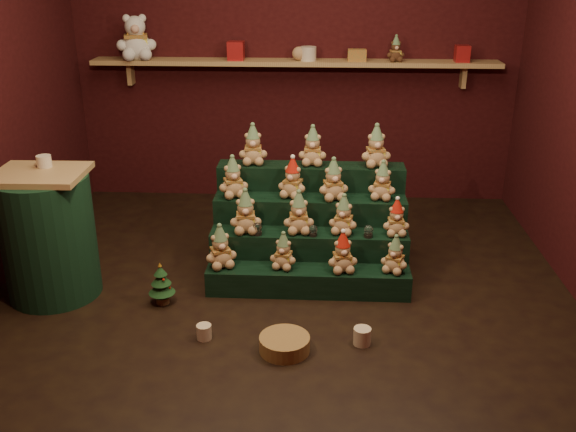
# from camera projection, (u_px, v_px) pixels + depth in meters

# --- Properties ---
(ground) EXTENTS (4.00, 4.00, 0.00)m
(ground) POSITION_uv_depth(u_px,v_px,m) (282.00, 296.00, 4.42)
(ground) COLOR black
(ground) RESTS_ON ground
(back_wall) EXTENTS (4.00, 0.10, 2.80)m
(back_wall) POSITION_uv_depth(u_px,v_px,m) (295.00, 48.00, 5.79)
(back_wall) COLOR black
(back_wall) RESTS_ON ground
(front_wall) EXTENTS (4.00, 0.10, 2.80)m
(front_wall) POSITION_uv_depth(u_px,v_px,m) (240.00, 223.00, 2.00)
(front_wall) COLOR black
(front_wall) RESTS_ON ground
(back_shelf) EXTENTS (3.60, 0.26, 0.24)m
(back_shelf) POSITION_uv_depth(u_px,v_px,m) (295.00, 63.00, 5.67)
(back_shelf) COLOR tan
(back_shelf) RESTS_ON ground
(riser_tier_front) EXTENTS (1.40, 0.22, 0.18)m
(riser_tier_front) POSITION_uv_depth(u_px,v_px,m) (308.00, 281.00, 4.43)
(riser_tier_front) COLOR black
(riser_tier_front) RESTS_ON ground
(riser_tier_midfront) EXTENTS (1.40, 0.22, 0.36)m
(riser_tier_midfront) POSITION_uv_depth(u_px,v_px,m) (309.00, 255.00, 4.60)
(riser_tier_midfront) COLOR black
(riser_tier_midfront) RESTS_ON ground
(riser_tier_midback) EXTENTS (1.40, 0.22, 0.54)m
(riser_tier_midback) POSITION_uv_depth(u_px,v_px,m) (310.00, 232.00, 4.77)
(riser_tier_midback) COLOR black
(riser_tier_midback) RESTS_ON ground
(riser_tier_back) EXTENTS (1.40, 0.22, 0.72)m
(riser_tier_back) POSITION_uv_depth(u_px,v_px,m) (310.00, 210.00, 4.94)
(riser_tier_back) COLOR black
(riser_tier_back) RESTS_ON ground
(teddy_0) EXTENTS (0.28, 0.26, 0.30)m
(teddy_0) POSITION_uv_depth(u_px,v_px,m) (220.00, 246.00, 4.38)
(teddy_0) COLOR tan
(teddy_0) RESTS_ON riser_tier_front
(teddy_1) EXTENTS (0.21, 0.20, 0.25)m
(teddy_1) POSITION_uv_depth(u_px,v_px,m) (283.00, 251.00, 4.37)
(teddy_1) COLOR tan
(teddy_1) RESTS_ON riser_tier_front
(teddy_2) EXTENTS (0.23, 0.22, 0.28)m
(teddy_2) POSITION_uv_depth(u_px,v_px,m) (343.00, 252.00, 4.32)
(teddy_2) COLOR tan
(teddy_2) RESTS_ON riser_tier_front
(teddy_3) EXTENTS (0.24, 0.23, 0.26)m
(teddy_3) POSITION_uv_depth(u_px,v_px,m) (395.00, 254.00, 4.32)
(teddy_3) COLOR tan
(teddy_3) RESTS_ON riser_tier_front
(teddy_4) EXTENTS (0.24, 0.22, 0.31)m
(teddy_4) POSITION_uv_depth(u_px,v_px,m) (246.00, 211.00, 4.48)
(teddy_4) COLOR tan
(teddy_4) RESTS_ON riser_tier_midfront
(teddy_5) EXTENTS (0.23, 0.21, 0.30)m
(teddy_5) POSITION_uv_depth(u_px,v_px,m) (299.00, 212.00, 4.48)
(teddy_5) COLOR tan
(teddy_5) RESTS_ON riser_tier_midfront
(teddy_6) EXTENTS (0.24, 0.23, 0.28)m
(teddy_6) POSITION_uv_depth(u_px,v_px,m) (344.00, 215.00, 4.47)
(teddy_6) COLOR tan
(teddy_6) RESTS_ON riser_tier_midfront
(teddy_7) EXTENTS (0.19, 0.18, 0.26)m
(teddy_7) POSITION_uv_depth(u_px,v_px,m) (396.00, 217.00, 4.45)
(teddy_7) COLOR tan
(teddy_7) RESTS_ON riser_tier_midfront
(teddy_8) EXTENTS (0.27, 0.26, 0.30)m
(teddy_8) POSITION_uv_depth(u_px,v_px,m) (233.00, 177.00, 4.64)
(teddy_8) COLOR tan
(teddy_8) RESTS_ON riser_tier_midback
(teddy_9) EXTENTS (0.26, 0.25, 0.29)m
(teddy_9) POSITION_uv_depth(u_px,v_px,m) (293.00, 178.00, 4.63)
(teddy_9) COLOR tan
(teddy_9) RESTS_ON riser_tier_midback
(teddy_10) EXTENTS (0.26, 0.24, 0.30)m
(teddy_10) POSITION_uv_depth(u_px,v_px,m) (333.00, 179.00, 4.59)
(teddy_10) COLOR tan
(teddy_10) RESTS_ON riser_tier_midback
(teddy_11) EXTENTS (0.23, 0.22, 0.28)m
(teddy_11) POSITION_uv_depth(u_px,v_px,m) (383.00, 181.00, 4.60)
(teddy_11) COLOR tan
(teddy_11) RESTS_ON riser_tier_midback
(teddy_12) EXTENTS (0.23, 0.21, 0.30)m
(teddy_12) POSITION_uv_depth(u_px,v_px,m) (253.00, 144.00, 4.78)
(teddy_12) COLOR tan
(teddy_12) RESTS_ON riser_tier_back
(teddy_13) EXTENTS (0.21, 0.19, 0.29)m
(teddy_13) POSITION_uv_depth(u_px,v_px,m) (313.00, 146.00, 4.76)
(teddy_13) COLOR tan
(teddy_13) RESTS_ON riser_tier_back
(teddy_14) EXTENTS (0.25, 0.23, 0.31)m
(teddy_14) POSITION_uv_depth(u_px,v_px,m) (376.00, 146.00, 4.72)
(teddy_14) COLOR tan
(teddy_14) RESTS_ON riser_tier_back
(snow_globe_a) EXTENTS (0.07, 0.07, 0.09)m
(snow_globe_a) POSITION_uv_depth(u_px,v_px,m) (257.00, 228.00, 4.47)
(snow_globe_a) COLOR black
(snow_globe_a) RESTS_ON riser_tier_midfront
(snow_globe_b) EXTENTS (0.06, 0.06, 0.08)m
(snow_globe_b) POSITION_uv_depth(u_px,v_px,m) (313.00, 231.00, 4.46)
(snow_globe_b) COLOR black
(snow_globe_b) RESTS_ON riser_tier_midfront
(snow_globe_c) EXTENTS (0.06, 0.06, 0.09)m
(snow_globe_c) POSITION_uv_depth(u_px,v_px,m) (369.00, 231.00, 4.44)
(snow_globe_c) COLOR black
(snow_globe_c) RESTS_ON riser_tier_midfront
(side_table) EXTENTS (0.62, 0.62, 0.88)m
(side_table) POSITION_uv_depth(u_px,v_px,m) (48.00, 235.00, 4.29)
(side_table) COLOR tan
(side_table) RESTS_ON ground
(table_ornament) EXTENTS (0.10, 0.10, 0.08)m
(table_ornament) POSITION_uv_depth(u_px,v_px,m) (44.00, 161.00, 4.20)
(table_ornament) COLOR beige
(table_ornament) RESTS_ON side_table
(mini_christmas_tree) EXTENTS (0.18, 0.18, 0.30)m
(mini_christmas_tree) POSITION_uv_depth(u_px,v_px,m) (161.00, 284.00, 4.27)
(mini_christmas_tree) COLOR #4C321B
(mini_christmas_tree) RESTS_ON ground
(mug_left) EXTENTS (0.09, 0.09, 0.09)m
(mug_left) POSITION_uv_depth(u_px,v_px,m) (204.00, 332.00, 3.91)
(mug_left) COLOR beige
(mug_left) RESTS_ON ground
(mug_right) EXTENTS (0.11, 0.11, 0.11)m
(mug_right) POSITION_uv_depth(u_px,v_px,m) (362.00, 336.00, 3.85)
(mug_right) COLOR beige
(mug_right) RESTS_ON ground
(wicker_basket) EXTENTS (0.31, 0.31, 0.09)m
(wicker_basket) POSITION_uv_depth(u_px,v_px,m) (285.00, 344.00, 3.78)
(wicker_basket) COLOR olive
(wicker_basket) RESTS_ON ground
(white_bear) EXTENTS (0.41, 0.39, 0.48)m
(white_bear) POSITION_uv_depth(u_px,v_px,m) (135.00, 31.00, 5.60)
(white_bear) COLOR silver
(white_bear) RESTS_ON back_shelf
(brown_bear) EXTENTS (0.17, 0.16, 0.22)m
(brown_bear) POSITION_uv_depth(u_px,v_px,m) (396.00, 49.00, 5.54)
(brown_bear) COLOR #4A2918
(brown_bear) RESTS_ON back_shelf
(gift_tin_red_a) EXTENTS (0.14, 0.14, 0.16)m
(gift_tin_red_a) POSITION_uv_depth(u_px,v_px,m) (236.00, 51.00, 5.63)
(gift_tin_red_a) COLOR #A11819
(gift_tin_red_a) RESTS_ON back_shelf
(gift_tin_cream) EXTENTS (0.14, 0.14, 0.12)m
(gift_tin_cream) POSITION_uv_depth(u_px,v_px,m) (308.00, 54.00, 5.61)
(gift_tin_cream) COLOR beige
(gift_tin_cream) RESTS_ON back_shelf
(gift_tin_red_b) EXTENTS (0.12, 0.12, 0.14)m
(gift_tin_red_b) POSITION_uv_depth(u_px,v_px,m) (462.00, 54.00, 5.54)
(gift_tin_red_b) COLOR #A11819
(gift_tin_red_b) RESTS_ON back_shelf
(shelf_plush_ball) EXTENTS (0.12, 0.12, 0.12)m
(shelf_plush_ball) POSITION_uv_depth(u_px,v_px,m) (299.00, 54.00, 5.61)
(shelf_plush_ball) COLOR tan
(shelf_plush_ball) RESTS_ON back_shelf
(scarf_gift_box) EXTENTS (0.16, 0.10, 0.10)m
(scarf_gift_box) POSITION_uv_depth(u_px,v_px,m) (357.00, 55.00, 5.59)
(scarf_gift_box) COLOR #D25D1D
(scarf_gift_box) RESTS_ON back_shelf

